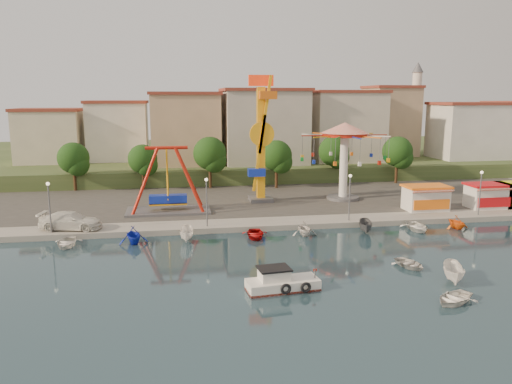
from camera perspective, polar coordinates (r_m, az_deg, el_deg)
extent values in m
plane|color=#142937|center=(43.39, 6.30, -8.55)|extent=(200.00, 200.00, 0.00)
cube|color=#9E998E|center=(102.97, -2.94, 2.98)|extent=(200.00, 100.00, 0.60)
cube|color=#4C4944|center=(71.62, -0.10, -0.23)|extent=(90.00, 28.00, 0.01)
cube|color=#384C26|center=(107.74, -3.24, 3.97)|extent=(200.00, 60.00, 3.00)
cube|color=#59595E|center=(61.47, -9.97, -2.11)|extent=(10.00, 5.00, 0.30)
cube|color=#142CB3|center=(61.17, -10.01, -0.79)|extent=(4.50, 1.40, 1.00)
cylinder|color=#AF1C0E|center=(60.24, -10.21, 4.99)|extent=(5.00, 0.40, 0.40)
cube|color=#59595E|center=(66.83, 0.54, -0.82)|extent=(3.00, 3.00, 0.50)
cube|color=#FFAA15|center=(65.75, 0.55, 5.38)|extent=(1.00, 1.00, 15.00)
cube|color=red|center=(65.48, 0.57, 12.63)|extent=(3.20, 0.50, 1.40)
cylinder|color=#FFAA15|center=(64.83, 0.68, 6.63)|extent=(3.20, 0.50, 3.20)
cube|color=#FFAA15|center=(64.57, 1.04, 8.81)|extent=(1.82, 0.35, 9.94)
cube|color=#DC5F13|center=(64.59, 1.37, 11.01)|extent=(2.20, 1.20, 1.00)
cylinder|color=#59595E|center=(69.01, 9.87, -0.65)|extent=(4.40, 4.40, 0.40)
cylinder|color=white|center=(68.30, 9.99, 2.89)|extent=(1.10, 1.10, 9.00)
cylinder|color=#AF1C0E|center=(67.85, 10.11, 6.48)|extent=(6.00, 6.00, 0.50)
cone|color=red|center=(67.79, 10.13, 7.24)|extent=(6.40, 6.40, 1.40)
cube|color=white|center=(64.75, 18.81, -0.75)|extent=(5.00, 3.00, 2.80)
cube|color=orange|center=(64.47, 18.90, 0.60)|extent=(5.40, 3.40, 0.25)
cube|color=red|center=(63.06, 19.60, 0.02)|extent=(5.00, 0.77, 0.43)
cube|color=white|center=(69.07, 24.97, -0.49)|extent=(5.00, 3.00, 2.80)
cube|color=red|center=(68.81, 25.08, 0.77)|extent=(5.40, 3.40, 0.25)
cube|color=red|center=(67.49, 25.86, 0.23)|extent=(5.00, 0.77, 0.43)
cylinder|color=#59595E|center=(55.09, -22.50, -1.79)|extent=(0.14, 0.14, 5.00)
cylinder|color=#59595E|center=(53.68, -5.65, -1.32)|extent=(0.14, 0.14, 5.00)
cylinder|color=#59595E|center=(56.92, 10.64, -0.76)|extent=(0.14, 0.14, 5.00)
cylinder|color=#59595E|center=(64.11, 24.22, -0.24)|extent=(0.14, 0.14, 5.00)
cylinder|color=#382314|center=(78.70, -20.00, 1.44)|extent=(0.44, 0.44, 3.60)
sphere|color=black|center=(78.29, -20.15, 3.68)|extent=(4.60, 4.60, 4.60)
cylinder|color=#382314|center=(76.73, -12.74, 1.53)|extent=(0.44, 0.44, 3.40)
sphere|color=black|center=(76.33, -12.84, 3.70)|extent=(4.35, 4.35, 4.35)
cylinder|color=#382314|center=(76.29, -5.25, 1.90)|extent=(0.44, 0.44, 3.92)
sphere|color=black|center=(75.84, -5.30, 4.42)|extent=(5.02, 5.02, 5.02)
cylinder|color=#382314|center=(76.24, 2.35, 1.83)|extent=(0.44, 0.44, 3.66)
sphere|color=black|center=(75.81, 2.37, 4.18)|extent=(4.68, 4.68, 4.68)
cylinder|color=#382314|center=(81.63, 8.82, 2.36)|extent=(0.44, 0.44, 3.80)
sphere|color=black|center=(81.22, 8.89, 4.64)|extent=(4.86, 4.86, 4.86)
cylinder|color=#382314|center=(83.62, 15.74, 2.27)|extent=(0.44, 0.44, 3.77)
sphere|color=black|center=(83.22, 15.86, 4.48)|extent=(4.83, 4.83, 4.83)
cube|color=beige|center=(88.45, -23.93, 6.41)|extent=(9.26, 9.53, 11.87)
cube|color=silver|center=(91.60, -15.68, 6.04)|extent=(12.33, 9.01, 8.63)
cube|color=tan|center=(91.57, -7.42, 7.16)|extent=(11.95, 9.28, 11.23)
cube|color=beige|center=(90.03, 1.52, 6.53)|extent=(12.59, 10.50, 9.20)
cube|color=beige|center=(96.69, 9.06, 6.71)|extent=(10.75, 9.23, 9.24)
cube|color=tan|center=(99.90, 16.74, 7.09)|extent=(12.77, 10.96, 11.21)
cube|color=silver|center=(104.22, 23.01, 7.14)|extent=(8.23, 8.98, 12.36)
cube|color=beige|center=(115.04, 26.69, 6.22)|extent=(11.59, 10.93, 8.76)
cylinder|color=silver|center=(104.69, 17.74, 8.50)|extent=(1.80, 1.80, 16.00)
cylinder|color=#59595E|center=(104.64, 17.90, 11.23)|extent=(2.80, 2.80, 0.30)
cone|color=#59595E|center=(104.78, 18.03, 13.42)|extent=(2.20, 2.20, 2.00)
cube|color=white|center=(38.36, 3.07, -10.64)|extent=(5.63, 2.63, 0.98)
cube|color=#AF1C0E|center=(38.45, 3.06, -10.97)|extent=(5.63, 2.63, 0.17)
cube|color=white|center=(38.04, 2.07, -9.50)|extent=(2.34, 1.86, 0.98)
cube|color=black|center=(37.85, 2.07, -8.73)|extent=(2.58, 2.09, 0.13)
torus|color=black|center=(37.31, 3.43, -11.01)|extent=(0.85, 0.30, 0.83)
torus|color=black|center=(37.71, 5.71, -10.80)|extent=(0.85, 0.30, 0.83)
imported|color=silver|center=(45.00, 17.17, -7.83)|extent=(2.99, 3.61, 0.65)
imported|color=white|center=(38.65, 21.65, -11.20)|extent=(4.26, 3.88, 0.72)
imported|color=white|center=(42.59, 21.69, -8.60)|extent=(2.84, 4.13, 1.49)
imported|color=silver|center=(56.01, -20.42, -3.10)|extent=(6.78, 3.76, 1.86)
imported|color=white|center=(52.25, -20.85, -5.41)|extent=(2.69, 3.74, 0.77)
imported|color=#1629C4|center=(51.19, -13.85, -4.77)|extent=(3.47, 3.81, 1.73)
imported|color=white|center=(51.06, -7.90, -4.79)|extent=(1.65, 3.69, 1.39)
imported|color=#B30E0F|center=(51.74, -0.11, -4.83)|extent=(3.02, 3.97, 0.77)
imported|color=silver|center=(52.70, 5.55, -4.14)|extent=(2.64, 3.03, 1.57)
imported|color=#505155|center=(54.81, 12.43, -3.86)|extent=(2.39, 3.84, 1.39)
imported|color=white|center=(57.29, 17.93, -3.78)|extent=(3.16, 4.22, 0.83)
imported|color=orange|center=(59.47, 21.96, -3.19)|extent=(2.77, 3.11, 1.50)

